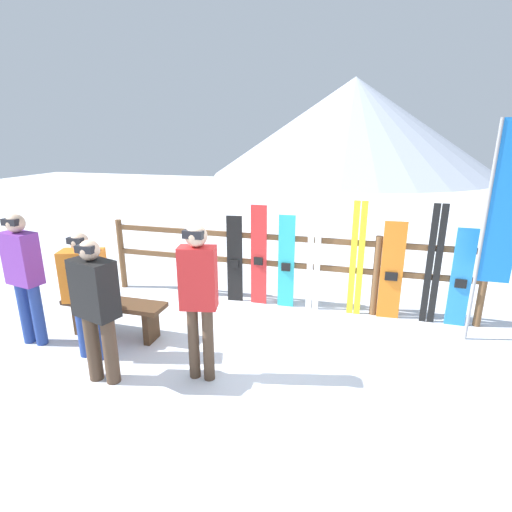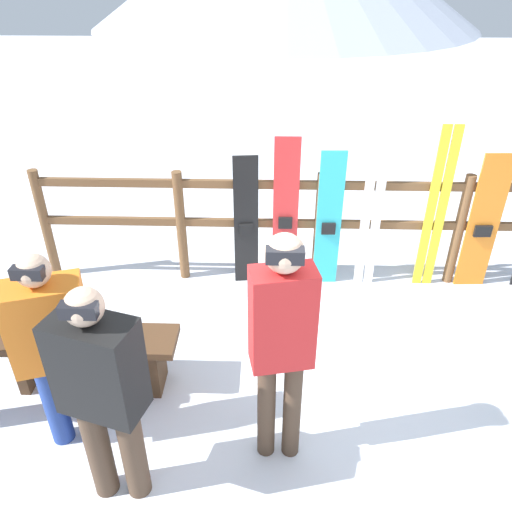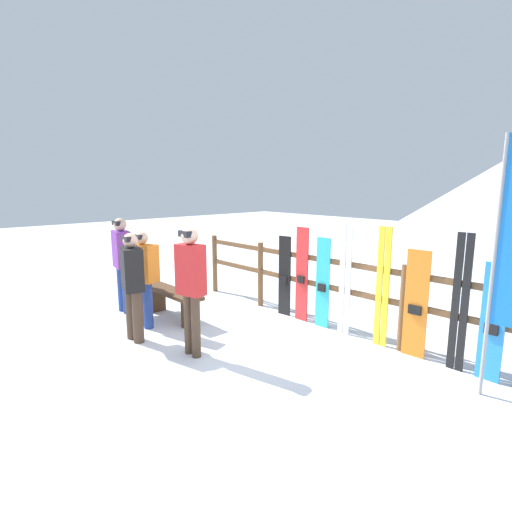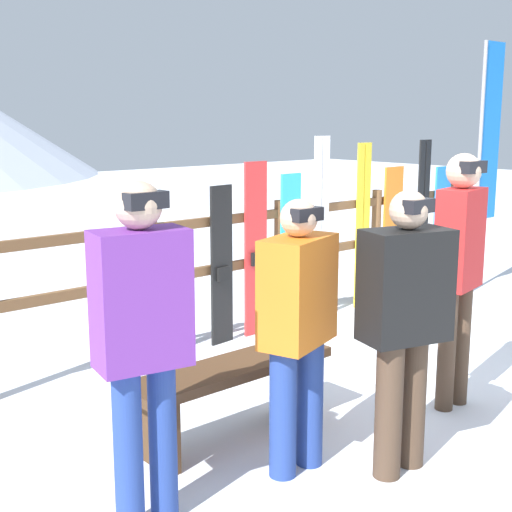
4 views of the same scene
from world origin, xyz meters
The scene contains 16 objects.
ground_plane centered at (0.00, 0.00, 0.00)m, with size 40.00×40.00×0.00m, color white.
fence centered at (0.00, 1.86, 0.71)m, with size 5.71×0.10×1.20m.
bench centered at (-1.89, 0.27, 0.36)m, with size 1.39×0.36×0.49m.
person_orange centered at (-1.85, -0.26, 0.87)m, with size 0.52×0.39×1.54m.
person_purple centered at (-2.78, -0.18, 0.98)m, with size 0.47×0.32×1.68m.
person_black centered at (-1.42, -0.65, 0.90)m, with size 0.53×0.38×1.58m.
person_red centered at (-0.42, -0.32, 1.03)m, with size 0.41×0.28×1.73m.
snowboard_black_stripe centered at (-0.73, 1.80, 0.69)m, with size 0.24×0.07×1.39m.
snowboard_red centered at (-0.34, 1.80, 0.78)m, with size 0.25×0.05×1.57m.
snowboard_cyan centered at (0.09, 1.80, 0.72)m, with size 0.25×0.06×1.44m.
ski_pair_white centered at (0.50, 1.80, 0.89)m, with size 0.20×0.02×1.78m.
ski_pair_yellow centered at (1.12, 1.80, 0.85)m, with size 0.19×0.02×1.70m.
snowboard_orange centered at (1.61, 1.80, 0.71)m, with size 0.31×0.06×1.44m.
ski_pair_black centered at (2.14, 1.80, 0.85)m, with size 0.20×0.02×1.71m.
snowboard_blue centered at (2.51, 1.80, 0.69)m, with size 0.27×0.06×1.40m.
rental_flag centered at (2.70, 1.40, 1.65)m, with size 0.40×0.04×2.75m.
Camera 3 is at (3.85, -3.13, 2.26)m, focal length 28.00 mm.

